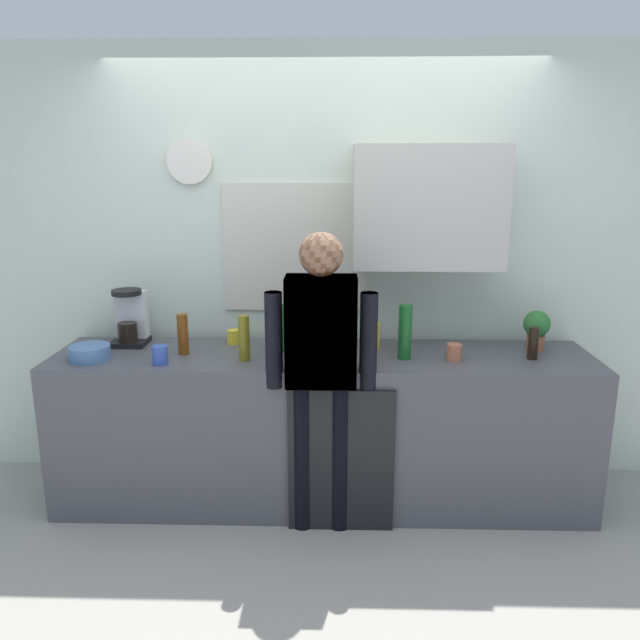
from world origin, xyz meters
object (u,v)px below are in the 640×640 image
object	(u,v)px
bottle_amber_beer	(183,334)
mixing_bowl	(90,353)
bottle_red_vinegar	(313,337)
potted_plant	(537,328)
dish_soap	(375,335)
bottle_green_wine	(405,332)
cup_yellow_cup	(233,337)
cup_blue_mug	(160,355)
bottle_clear_soda	(276,327)
cup_terracotta_mug	(454,352)
bottle_olive_oil	(244,338)
bottle_dark_sauce	(533,343)
person_at_sink	(321,360)
person_guest	(321,360)
coffee_maker	(130,319)

from	to	relation	value
bottle_amber_beer	mixing_bowl	world-z (taller)	bottle_amber_beer
bottle_red_vinegar	potted_plant	distance (m)	1.28
dish_soap	bottle_green_wine	bearing A→B (deg)	-52.02
bottle_amber_beer	potted_plant	world-z (taller)	same
cup_yellow_cup	cup_blue_mug	bearing A→B (deg)	-129.70
bottle_clear_soda	cup_terracotta_mug	bearing A→B (deg)	-8.39
bottle_clear_soda	bottle_red_vinegar	bearing A→B (deg)	-21.27
cup_blue_mug	mixing_bowl	world-z (taller)	cup_blue_mug
bottle_olive_oil	bottle_red_vinegar	bearing A→B (deg)	13.59
bottle_dark_sauce	person_at_sink	size ratio (longest dim) A/B	0.11
cup_terracotta_mug	bottle_dark_sauce	bearing A→B (deg)	5.02
bottle_clear_soda	person_at_sink	xyz separation A→B (m)	(0.26, -0.35, -0.08)
person_at_sink	bottle_clear_soda	bearing A→B (deg)	125.06
bottle_olive_oil	cup_yellow_cup	bearing A→B (deg)	109.89
bottle_red_vinegar	bottle_olive_oil	distance (m)	0.38
mixing_bowl	person_guest	xyz separation A→B (m)	(1.26, -0.16, 0.02)
bottle_amber_beer	mixing_bowl	distance (m)	0.50
potted_plant	bottle_olive_oil	bearing A→B (deg)	-171.72
coffee_maker	bottle_green_wine	bearing A→B (deg)	-9.09
mixing_bowl	person_guest	world-z (taller)	person_guest
bottle_green_wine	bottle_clear_soda	distance (m)	0.72
bottle_clear_soda	person_guest	bearing A→B (deg)	-53.27
bottle_red_vinegar	bottle_olive_oil	size ratio (longest dim) A/B	0.88
mixing_bowl	person_at_sink	bearing A→B (deg)	-7.43
person_at_sink	cup_blue_mug	bearing A→B (deg)	171.59
bottle_clear_soda	mixing_bowl	xyz separation A→B (m)	(-1.00, -0.19, -0.10)
bottle_red_vinegar	bottle_amber_beer	bearing A→B (deg)	178.97
bottle_clear_soda	person_at_sink	bearing A→B (deg)	-53.27
cup_terracotta_mug	cup_blue_mug	distance (m)	1.58
bottle_red_vinegar	bottle_dark_sauce	world-z (taller)	bottle_red_vinegar
bottle_dark_sauce	bottle_amber_beer	size ratio (longest dim) A/B	0.78
cup_yellow_cup	person_guest	size ratio (longest dim) A/B	0.05
coffee_maker	person_guest	xyz separation A→B (m)	(1.14, -0.49, -0.08)
coffee_maker	potted_plant	bearing A→B (deg)	-1.70
bottle_olive_oil	person_at_sink	distance (m)	0.46
cup_terracotta_mug	cup_blue_mug	bearing A→B (deg)	-176.07
dish_soap	person_at_sink	distance (m)	0.52
bottle_clear_soda	bottle_olive_oil	distance (m)	0.23
cup_terracotta_mug	cup_blue_mug	xyz separation A→B (m)	(-1.57, -0.11, 0.00)
coffee_maker	dish_soap	distance (m)	1.44
dish_soap	bottle_amber_beer	bearing A→B (deg)	-172.23
cup_terracotta_mug	bottle_clear_soda	bearing A→B (deg)	171.61
dish_soap	bottle_red_vinegar	bearing A→B (deg)	-155.42
bottle_clear_soda	dish_soap	size ratio (longest dim) A/B	1.56
potted_plant	person_guest	size ratio (longest dim) A/B	0.14
mixing_bowl	dish_soap	world-z (taller)	dish_soap
cup_terracotta_mug	person_guest	xyz separation A→B (m)	(-0.71, -0.21, 0.02)
person_guest	cup_terracotta_mug	bearing A→B (deg)	-151.47
bottle_amber_beer	cup_blue_mug	size ratio (longest dim) A/B	2.30
person_guest	coffee_maker	bearing A→B (deg)	-11.10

